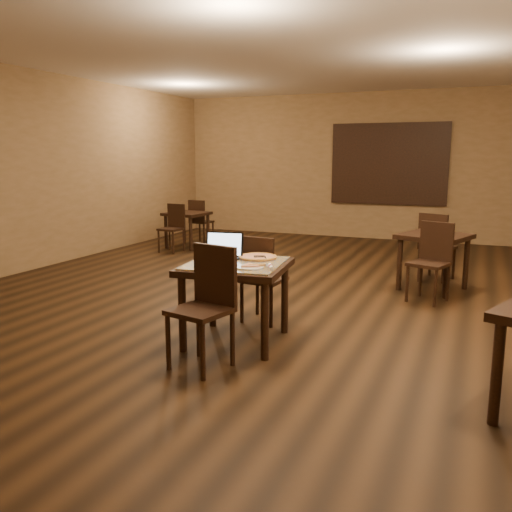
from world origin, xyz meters
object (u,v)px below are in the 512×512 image
at_px(other_table_b, 187,218).
at_px(other_table_b_chair_far, 199,219).
at_px(chair_main_far, 260,274).
at_px(other_table_a_chair_far, 435,243).
at_px(other_table_a_chair_near, 432,257).
at_px(other_table_b_chair_near, 173,225).
at_px(tiled_table, 236,273).
at_px(laptop, 222,252).
at_px(other_table_a, 434,244).
at_px(chair_main_near, 207,299).
at_px(pizza_pan, 258,258).

distance_m(other_table_b, other_table_b_chair_far, 0.51).
bearing_deg(chair_main_far, other_table_a_chair_far, -112.93).
relative_size(chair_main_far, other_table_a_chair_near, 0.98).
bearing_deg(other_table_a_chair_near, chair_main_far, -114.27).
relative_size(other_table_b_chair_near, other_table_b_chair_far, 1.00).
distance_m(tiled_table, other_table_b, 5.42).
distance_m(laptop, other_table_b_chair_far, 5.66).
relative_size(other_table_a, other_table_b_chair_far, 1.16).
height_order(laptop, other_table_b_chair_far, laptop).
bearing_deg(other_table_b_chair_near, other_table_a_chair_near, -14.23).
bearing_deg(laptop, other_table_b, 113.60).
distance_m(laptop, other_table_b_chair_near, 4.82).
bearing_deg(chair_main_near, chair_main_far, 104.11).
bearing_deg(other_table_a_chair_near, other_table_b_chair_near, 179.23).
bearing_deg(chair_main_near, other_table_a_chair_near, 74.71).
bearing_deg(tiled_table, other_table_a_chair_near, 48.67).
height_order(other_table_a_chair_far, other_table_b_chair_near, other_table_a_chair_far).
bearing_deg(chair_main_far, chair_main_near, 97.07).
distance_m(chair_main_far, other_table_a_chair_near, 2.26).
bearing_deg(tiled_table, other_table_a, 54.75).
distance_m(chair_main_near, other_table_b, 5.95).
height_order(other_table_a, other_table_b_chair_far, other_table_b_chair_far).
bearing_deg(pizza_pan, chair_main_near, -96.71).
bearing_deg(pizza_pan, other_table_b_chair_near, 130.74).
bearing_deg(other_table_b, other_table_a_chair_near, -19.47).
distance_m(other_table_a, other_table_a_chair_far, 0.56).
bearing_deg(other_table_b, other_table_b_chair_near, -83.18).
bearing_deg(tiled_table, other_table_b_chair_near, 121.12).
bearing_deg(chair_main_far, other_table_b_chair_near, -41.58).
distance_m(tiled_table, chair_main_far, 0.63).
relative_size(chair_main_near, other_table_a_chair_near, 1.06).
bearing_deg(other_table_a_chair_near, chair_main_near, -98.72).
distance_m(chair_main_near, chair_main_far, 1.23).
bearing_deg(chair_main_near, other_table_a_chair_far, 82.47).
relative_size(laptop, other_table_b_chair_far, 0.47).
bearing_deg(pizza_pan, other_table_a_chair_far, 66.24).
distance_m(pizza_pan, other_table_b_chair_near, 4.91).
height_order(other_table_a_chair_near, other_table_b, other_table_a_chair_near).
bearing_deg(laptop, other_table_a_chair_far, 52.52).
bearing_deg(other_table_a, other_table_b_chair_near, -174.56).
bearing_deg(laptop, pizza_pan, 12.42).
bearing_deg(other_table_a, other_table_b_chair_far, 174.45).
bearing_deg(chair_main_far, other_table_b, -45.48).
relative_size(tiled_table, other_table_b, 1.31).
bearing_deg(laptop, chair_main_far, 59.44).
xyz_separation_m(pizza_pan, other_table_b_chair_far, (-3.21, 4.72, -0.28)).
bearing_deg(other_table_a, tiled_table, -99.08).
distance_m(other_table_a, other_table_b_chair_near, 4.74).
bearing_deg(other_table_a_chair_far, pizza_pan, 85.64).
distance_m(pizza_pan, other_table_a_chair_near, 2.48).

